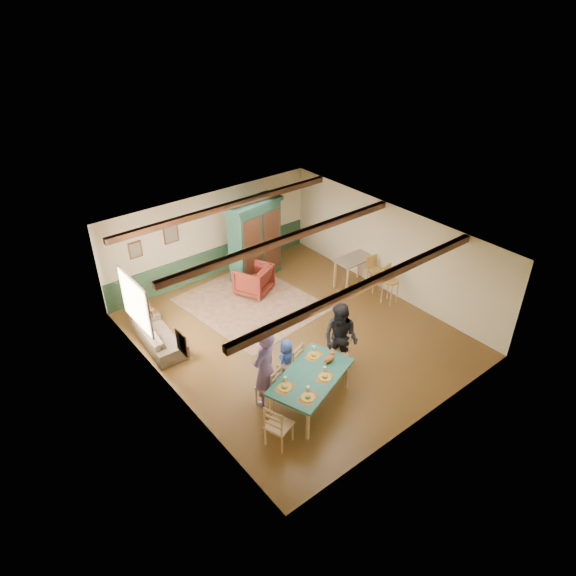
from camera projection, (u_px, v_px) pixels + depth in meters
floor at (295, 334)px, 13.49m from camera, size 8.00×8.00×0.00m
wall_back at (211, 235)px, 15.44m from camera, size 7.00×0.02×2.70m
wall_left at (169, 345)px, 10.92m from camera, size 0.02×8.00×2.70m
wall_right at (390, 250)px, 14.65m from camera, size 0.02×8.00×2.70m
ceiling at (296, 242)px, 12.07m from camera, size 7.00×8.00×0.02m
wainscot_back at (214, 262)px, 15.90m from camera, size 6.95×0.03×0.90m
ceiling_beam_front at (367, 285)px, 10.60m from camera, size 6.95×0.16×0.16m
ceiling_beam_mid at (285, 239)px, 12.39m from camera, size 6.95×0.16×0.16m
ceiling_beam_back at (227, 206)px, 14.11m from camera, size 6.95×0.16×0.16m
window_left at (135, 302)px, 11.96m from camera, size 0.06×1.60×1.30m
picture_left_wall at (182, 343)px, 10.33m from camera, size 0.04×0.42×0.52m
picture_back_a at (171, 234)px, 14.49m from camera, size 0.45×0.04×0.55m
picture_back_b at (135, 250)px, 13.98m from camera, size 0.38×0.04×0.48m
dining_table at (311, 390)px, 11.08m from camera, size 2.23×1.70×0.82m
dining_chair_far_left at (269, 385)px, 11.06m from camera, size 0.60×0.61×1.04m
dining_chair_far_right at (290, 363)px, 11.70m from camera, size 0.60×0.61×1.04m
dining_chair_end_left at (279, 424)px, 10.11m from camera, size 0.61×0.60×1.04m
dining_chair_end_right at (338, 355)px, 11.94m from camera, size 0.61×0.60×1.04m
person_man at (265, 368)px, 10.88m from camera, size 0.80×0.66×1.90m
person_woman at (341, 339)px, 11.81m from camera, size 0.94×1.06×1.81m
person_child at (287, 360)px, 11.72m from camera, size 0.63×0.51×1.11m
cat at (329, 358)px, 11.20m from camera, size 0.42×0.28×0.20m
place_setting_near_left at (308, 396)px, 10.27m from camera, size 0.52×0.46×0.11m
place_setting_near_center at (325, 375)px, 10.79m from camera, size 0.52×0.46×0.11m
place_setting_far_left at (285, 386)px, 10.52m from camera, size 0.52×0.46×0.11m
place_setting_far_right at (314, 354)px, 11.39m from camera, size 0.52×0.46×0.11m
area_rug at (251, 304)px, 14.70m from camera, size 3.42×3.94×0.01m
armoire at (255, 240)px, 15.40m from camera, size 1.84×0.93×2.49m
armchair at (253, 279)px, 15.03m from camera, size 1.25×1.26×0.87m
sofa at (159, 335)px, 12.96m from camera, size 0.89×2.00×0.57m
end_table at (142, 318)px, 13.55m from camera, size 0.57×0.57×0.62m
table_lamp at (139, 299)px, 13.24m from camera, size 0.35×0.35×0.57m
counter_table at (353, 272)px, 15.31m from camera, size 1.13×0.66×0.94m
bar_stool_left at (390, 285)px, 14.46m from camera, size 0.46×0.50×1.16m
bar_stool_right at (375, 274)px, 15.08m from camera, size 0.43×0.46×1.09m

